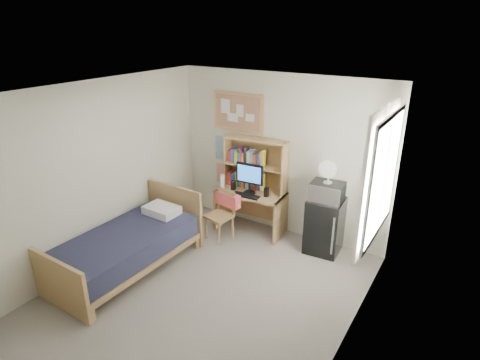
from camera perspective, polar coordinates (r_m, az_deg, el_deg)
The scene contains 26 objects.
floor at distance 5.46m, azimuth -5.10°, elevation -15.86°, with size 3.60×4.20×0.02m, color gray.
ceiling at distance 4.38m, azimuth -6.25°, elevation 12.27°, with size 3.60×4.20×0.02m, color white.
wall_back at distance 6.44m, azimuth 5.72°, elevation 3.45°, with size 3.60×0.04×2.60m, color silver.
wall_front at distance 3.59m, azimuth -27.03°, elevation -15.16°, with size 3.60×0.04×2.60m, color silver.
wall_left at distance 5.97m, azimuth -19.54°, elevation 0.75°, with size 0.04×4.20×2.60m, color silver.
wall_right at distance 4.05m, azimuth 15.39°, elevation -8.92°, with size 0.04×4.20×2.60m, color silver.
window_unit at distance 5.00m, azimuth 19.31°, elevation 0.45°, with size 0.10×1.40×1.70m, color white.
curtain_left at distance 4.64m, azimuth 17.78°, elevation -1.01°, with size 0.04×0.55×1.70m, color silver.
curtain_right at distance 5.38m, azimuth 20.01°, elevation 1.83°, with size 0.04×0.55×1.70m, color silver.
bulletin_board at distance 6.63m, azimuth -0.26°, elevation 9.65°, with size 0.94×0.03×0.64m, color #A67757.
poster_wave at distance 6.98m, azimuth -2.46°, elevation 4.56°, with size 0.30×0.01×0.42m, color #2961A6.
poster_japan at distance 7.13m, azimuth -2.40°, elevation 0.95°, with size 0.28×0.01×0.36m, color #E84329.
desk at distance 6.71m, azimuth 1.56°, elevation -4.43°, with size 1.12×0.56×0.70m, color tan.
desk_chair at distance 6.44m, azimuth -2.99°, elevation -5.10°, with size 0.41×0.41×0.81m, color #AC8651.
mini_fridge at distance 6.23m, azimuth 11.92°, elevation -6.33°, with size 0.50×0.50×0.86m, color black.
bed at distance 5.96m, azimuth -15.87°, elevation -9.75°, with size 1.02×2.04×0.56m, color #1C1D33.
hutch at distance 6.53m, azimuth 2.22°, elevation 2.27°, with size 1.06×0.27×0.87m, color tan.
monitor at distance 6.42m, azimuth 1.37°, elevation 0.16°, with size 0.47×0.04×0.50m, color black.
keyboard at distance 6.39m, azimuth 0.79°, elevation -2.22°, with size 0.46×0.15×0.02m, color black.
speaker_left at distance 6.61m, azimuth -0.96°, elevation -0.75°, with size 0.07×0.07×0.16m, color black.
speaker_right at distance 6.36m, azimuth 3.77°, elevation -1.73°, with size 0.06×0.06×0.16m, color black.
water_bottle at distance 6.65m, azimuth -2.49°, elevation -0.26°, with size 0.07×0.07×0.24m, color white.
hoodie at distance 6.47m, azimuth -1.77°, elevation -2.75°, with size 0.46×0.14×0.22m, color #FB5F62.
microwave at distance 5.97m, azimuth 12.29°, elevation -1.62°, with size 0.47×0.36×0.27m, color #B5B5BA.
desk_fan at distance 5.86m, azimuth 12.51°, elevation 1.04°, with size 0.26×0.26×0.32m, color white.
pillow at distance 6.24m, azimuth -11.07°, elevation -4.21°, with size 0.51×0.36×0.12m, color white.
Camera 1 is at (2.66, -3.41, 3.32)m, focal length 30.00 mm.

